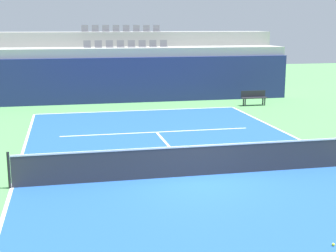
% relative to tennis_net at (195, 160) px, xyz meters
% --- Properties ---
extents(ground_plane, '(80.00, 80.00, 0.00)m').
position_rel_tennis_net_xyz_m(ground_plane, '(0.00, 0.00, -0.51)').
color(ground_plane, '#4C8C4C').
extents(court_surface, '(11.00, 24.00, 0.01)m').
position_rel_tennis_net_xyz_m(court_surface, '(0.00, 0.00, -0.50)').
color(court_surface, '#1E4C99').
rests_on(court_surface, ground_plane).
extents(baseline_far, '(11.00, 0.10, 0.00)m').
position_rel_tennis_net_xyz_m(baseline_far, '(0.00, 11.95, -0.50)').
color(baseline_far, white).
rests_on(baseline_far, court_surface).
extents(sideline_left, '(0.10, 24.00, 0.00)m').
position_rel_tennis_net_xyz_m(sideline_left, '(-5.45, 0.00, -0.50)').
color(sideline_left, white).
rests_on(sideline_left, court_surface).
extents(service_line_far, '(8.26, 0.10, 0.00)m').
position_rel_tennis_net_xyz_m(service_line_far, '(0.00, 6.40, -0.50)').
color(service_line_far, white).
rests_on(service_line_far, court_surface).
extents(centre_service_line, '(0.10, 6.40, 0.00)m').
position_rel_tennis_net_xyz_m(centre_service_line, '(0.00, 3.20, -0.50)').
color(centre_service_line, white).
rests_on(centre_service_line, court_surface).
extents(back_wall, '(19.97, 0.30, 2.70)m').
position_rel_tennis_net_xyz_m(back_wall, '(0.00, 14.94, 0.84)').
color(back_wall, navy).
rests_on(back_wall, ground_plane).
extents(stands_tier_lower, '(19.97, 2.40, 3.23)m').
position_rel_tennis_net_xyz_m(stands_tier_lower, '(0.00, 16.29, 1.11)').
color(stands_tier_lower, '#9E9E99').
rests_on(stands_tier_lower, ground_plane).
extents(stands_tier_upper, '(19.97, 2.40, 4.15)m').
position_rel_tennis_net_xyz_m(stands_tier_upper, '(0.00, 18.69, 1.56)').
color(stands_tier_upper, '#9E9E99').
rests_on(stands_tier_upper, ground_plane).
extents(seating_row_lower, '(5.21, 0.44, 0.44)m').
position_rel_tennis_net_xyz_m(seating_row_lower, '(-0.00, 16.38, 2.84)').
color(seating_row_lower, slate).
rests_on(seating_row_lower, stands_tier_lower).
extents(seating_row_upper, '(5.21, 0.44, 0.44)m').
position_rel_tennis_net_xyz_m(seating_row_upper, '(-0.00, 18.78, 3.76)').
color(seating_row_upper, slate).
rests_on(seating_row_upper, stands_tier_upper).
extents(tennis_net, '(11.08, 0.08, 1.07)m').
position_rel_tennis_net_xyz_m(tennis_net, '(0.00, 0.00, 0.00)').
color(tennis_net, black).
rests_on(tennis_net, court_surface).
extents(player_bench, '(1.50, 0.40, 0.85)m').
position_rel_tennis_net_xyz_m(player_bench, '(6.89, 12.38, -0.00)').
color(player_bench, '#232328').
rests_on(player_bench, ground_plane).
extents(tennis_ball_1, '(0.07, 0.07, 0.07)m').
position_rel_tennis_net_xyz_m(tennis_ball_1, '(1.59, -5.34, -0.47)').
color(tennis_ball_1, '#CCE033').
rests_on(tennis_ball_1, court_surface).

